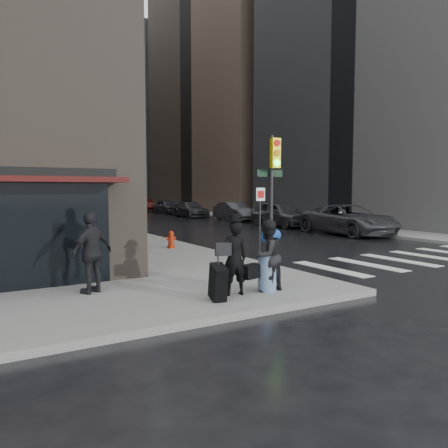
{
  "coord_description": "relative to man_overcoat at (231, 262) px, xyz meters",
  "views": [
    {
      "loc": [
        -6.01,
        -8.68,
        2.44
      ],
      "look_at": [
        1.18,
        3.48,
        1.3
      ],
      "focal_mm": 35.0,
      "sensor_mm": 36.0,
      "label": 1
    }
  ],
  "objects": [
    {
      "name": "bldg_right_mid",
      "position": [
        27.21,
        35.85,
        18.11
      ],
      "size": [
        22.0,
        22.0,
        38.0
      ],
      "primitive_type": "cube",
      "color": "#80654F",
      "rests_on": "ground"
    },
    {
      "name": "parked_car_0",
      "position": [
        12.7,
        8.74,
        -0.09
      ],
      "size": [
        2.97,
        5.9,
        1.6
      ],
      "primitive_type": "imported",
      "rotation": [
        0.0,
        0.0,
        -0.06
      ],
      "color": "#3F3F44",
      "rests_on": "ground"
    },
    {
      "name": "parked_car_3",
      "position": [
        11.95,
        26.15,
        -0.23
      ],
      "size": [
        2.05,
        4.66,
        1.33
      ],
      "primitive_type": "imported",
      "rotation": [
        0.0,
        0.0,
        -0.04
      ],
      "color": "#3A3A3F",
      "rests_on": "ground"
    },
    {
      "name": "sidewalk_left",
      "position": [
        1.21,
        27.85,
        -0.82
      ],
      "size": [
        4.0,
        50.0,
        0.15
      ],
      "primitive_type": "cube",
      "color": "slate",
      "rests_on": "ground"
    },
    {
      "name": "man_greycoat",
      "position": [
        -2.47,
        1.8,
        0.16
      ],
      "size": [
        1.14,
        0.87,
        1.8
      ],
      "rotation": [
        0.0,
        0.0,
        3.61
      ],
      "color": "black",
      "rests_on": "ground"
    },
    {
      "name": "traffic_light",
      "position": [
        3.06,
        2.67,
        1.75
      ],
      "size": [
        0.97,
        0.48,
        3.87
      ],
      "rotation": [
        0.0,
        0.0,
        -0.1
      ],
      "color": "black",
      "rests_on": "ground"
    },
    {
      "name": "bldg_distant",
      "position": [
        7.21,
        78.85,
        15.11
      ],
      "size": [
        40.0,
        12.0,
        32.0
      ],
      "primitive_type": "cube",
      "color": "slate",
      "rests_on": "ground"
    },
    {
      "name": "ground",
      "position": [
        1.21,
        0.85,
        -0.89
      ],
      "size": [
        140.0,
        140.0,
        0.0
      ],
      "primitive_type": "plane",
      "color": "black",
      "rests_on": "ground"
    },
    {
      "name": "fire_hydrant",
      "position": [
        1.98,
        7.66,
        -0.44
      ],
      "size": [
        0.39,
        0.3,
        0.68
      ],
      "rotation": [
        0.0,
        0.0,
        -0.42
      ],
      "color": "#A02109",
      "rests_on": "ground"
    },
    {
      "name": "man_jeans",
      "position": [
        0.93,
        -0.02,
        0.06
      ],
      "size": [
        1.17,
        0.79,
        1.6
      ],
      "rotation": [
        0.0,
        0.0,
        3.4
      ],
      "color": "black",
      "rests_on": "ground"
    },
    {
      "name": "parked_car_4",
      "position": [
        12.23,
        31.95,
        -0.2
      ],
      "size": [
        1.67,
        4.09,
        1.39
      ],
      "primitive_type": "imported",
      "rotation": [
        0.0,
        0.0,
        0.01
      ],
      "color": "#39393E",
      "rests_on": "ground"
    },
    {
      "name": "man_overcoat",
      "position": [
        0.0,
        0.0,
        0.0
      ],
      "size": [
        1.08,
        0.85,
        1.78
      ],
      "rotation": [
        0.0,
        0.0,
        2.93
      ],
      "color": "black",
      "rests_on": "ground"
    },
    {
      "name": "parked_car_2",
      "position": [
        12.76,
        20.35,
        -0.18
      ],
      "size": [
        1.7,
        4.4,
        1.43
      ],
      "primitive_type": "imported",
      "rotation": [
        0.0,
        0.0,
        -0.04
      ],
      "color": "#3C3C40",
      "rests_on": "ground"
    },
    {
      "name": "sidewalk_right",
      "position": [
        14.71,
        27.85,
        -0.82
      ],
      "size": [
        3.0,
        50.0,
        0.15
      ],
      "primitive_type": "cube",
      "color": "slate",
      "rests_on": "ground"
    },
    {
      "name": "bldg_right_far",
      "position": [
        27.21,
        58.85,
        11.61
      ],
      "size": [
        22.0,
        20.0,
        25.0
      ],
      "primitive_type": "cube",
      "color": "slate",
      "rests_on": "ground"
    },
    {
      "name": "parked_car_1",
      "position": [
        12.7,
        14.54,
        -0.06
      ],
      "size": [
        2.04,
        4.9,
        1.66
      ],
      "primitive_type": "imported",
      "rotation": [
        0.0,
        0.0,
        -0.02
      ],
      "color": "#444449",
      "rests_on": "ground"
    },
    {
      "name": "crosswalk",
      "position": [
        8.71,
        1.85,
        -0.89
      ],
      "size": [
        8.5,
        3.0,
        0.01
      ],
      "color": "silver",
      "rests_on": "ground"
    },
    {
      "name": "parked_car_5",
      "position": [
        11.9,
        37.75,
        -0.18
      ],
      "size": [
        1.88,
        4.45,
        1.43
      ],
      "primitive_type": "imported",
      "rotation": [
        0.0,
        0.0,
        0.08
      ],
      "color": "#410F0D",
      "rests_on": "ground"
    }
  ]
}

